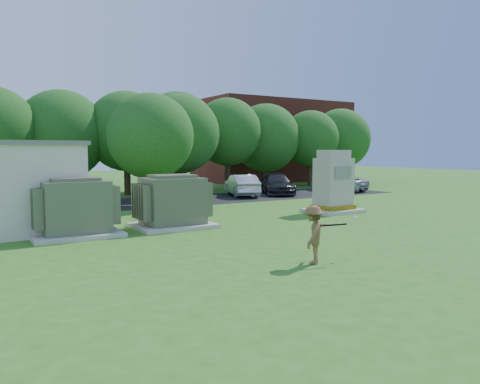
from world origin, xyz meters
TOP-DOWN VIEW (x-y plane):
  - ground at (0.00, 0.00)m, footprint 120.00×120.00m
  - brick_building at (18.00, 27.00)m, footprint 15.00×8.00m
  - parking_strip at (7.00, 13.50)m, footprint 20.00×6.00m
  - transformer_left at (-6.50, 4.50)m, footprint 3.00×2.40m
  - transformer_right at (-2.80, 4.50)m, footprint 3.00×2.40m
  - generator_cabinet at (5.70, 4.59)m, footprint 2.50×2.04m
  - picnic_table at (-0.78, 8.56)m, footprint 1.63×1.22m
  - batter at (-2.01, -2.99)m, footprint 1.15×1.09m
  - person_at_picnic at (-0.43, 7.36)m, footprint 0.79×0.62m
  - person_walking_right at (9.19, 7.24)m, footprint 0.48×1.14m
  - car_white at (0.64, 13.32)m, footprint 2.45×4.39m
  - car_silver_a at (6.24, 13.96)m, footprint 2.81×4.62m
  - car_dark at (8.94, 13.78)m, footprint 3.81×5.21m
  - car_silver_b at (14.37, 13.43)m, footprint 2.95×4.77m
  - batting_equipment at (-1.38, -3.12)m, footprint 1.46×0.32m
  - tree_row at (1.75, 18.50)m, footprint 41.30×13.30m

SIDE VIEW (x-z plane):
  - ground at x=0.00m, z-range 0.00..0.00m
  - parking_strip at x=7.00m, z-range 0.00..0.01m
  - picnic_table at x=-0.78m, z-range 0.09..0.78m
  - car_silver_b at x=14.37m, z-range 0.00..1.23m
  - car_dark at x=8.94m, z-range 0.00..1.40m
  - car_white at x=0.64m, z-range 0.00..1.41m
  - car_silver_a at x=6.24m, z-range 0.00..1.44m
  - batter at x=-2.01m, z-range 0.00..1.56m
  - person_at_picnic at x=-0.43m, z-range 0.00..1.59m
  - transformer_left at x=-6.50m, z-range -0.07..2.00m
  - transformer_right at x=-2.80m, z-range -0.07..2.00m
  - person_walking_right at x=9.19m, z-range 0.00..1.94m
  - batting_equipment at x=-1.38m, z-range 0.95..1.12m
  - generator_cabinet at x=5.70m, z-range -0.19..2.85m
  - brick_building at x=18.00m, z-range 0.00..8.00m
  - tree_row at x=1.75m, z-range 0.50..7.80m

